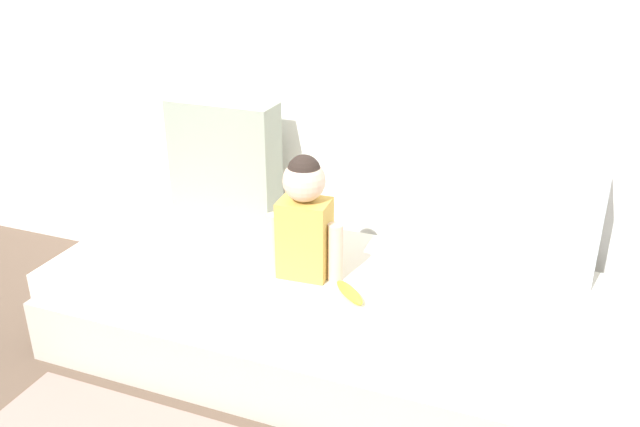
{
  "coord_description": "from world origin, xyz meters",
  "views": [
    {
      "loc": [
        0.73,
        -2.01,
        1.6
      ],
      "look_at": [
        -0.06,
        0.0,
        0.63
      ],
      "focal_mm": 37.48,
      "sensor_mm": 36.0,
      "label": 1
    }
  ],
  "objects_px": {
    "couch": "(334,322)",
    "banana": "(350,292)",
    "throw_pillow_left": "(225,163)",
    "toddler": "(304,217)",
    "throw_pillow_right": "(521,216)"
  },
  "relations": [
    {
      "from": "throw_pillow_left",
      "to": "throw_pillow_right",
      "type": "height_order",
      "value": "throw_pillow_left"
    },
    {
      "from": "throw_pillow_left",
      "to": "throw_pillow_right",
      "type": "xyz_separation_m",
      "value": [
        1.21,
        0.0,
        -0.04
      ]
    },
    {
      "from": "banana",
      "to": "throw_pillow_right",
      "type": "bearing_deg",
      "value": 39.34
    },
    {
      "from": "couch",
      "to": "toddler",
      "type": "height_order",
      "value": "toddler"
    },
    {
      "from": "throw_pillow_right",
      "to": "toddler",
      "type": "relative_size",
      "value": 1.17
    },
    {
      "from": "throw_pillow_right",
      "to": "banana",
      "type": "height_order",
      "value": "throw_pillow_right"
    },
    {
      "from": "throw_pillow_right",
      "to": "banana",
      "type": "xyz_separation_m",
      "value": [
        -0.51,
        -0.42,
        -0.2
      ]
    },
    {
      "from": "throw_pillow_left",
      "to": "banana",
      "type": "xyz_separation_m",
      "value": [
        0.7,
        -0.42,
        -0.24
      ]
    },
    {
      "from": "couch",
      "to": "throw_pillow_right",
      "type": "xyz_separation_m",
      "value": [
        0.61,
        0.31,
        0.41
      ]
    },
    {
      "from": "couch",
      "to": "toddler",
      "type": "relative_size",
      "value": 4.75
    },
    {
      "from": "couch",
      "to": "banana",
      "type": "distance_m",
      "value": 0.26
    },
    {
      "from": "couch",
      "to": "banana",
      "type": "bearing_deg",
      "value": -48.48
    },
    {
      "from": "throw_pillow_left",
      "to": "banana",
      "type": "relative_size",
      "value": 3.1
    },
    {
      "from": "couch",
      "to": "throw_pillow_right",
      "type": "relative_size",
      "value": 4.06
    },
    {
      "from": "throw_pillow_left",
      "to": "toddler",
      "type": "height_order",
      "value": "throw_pillow_left"
    }
  ]
}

